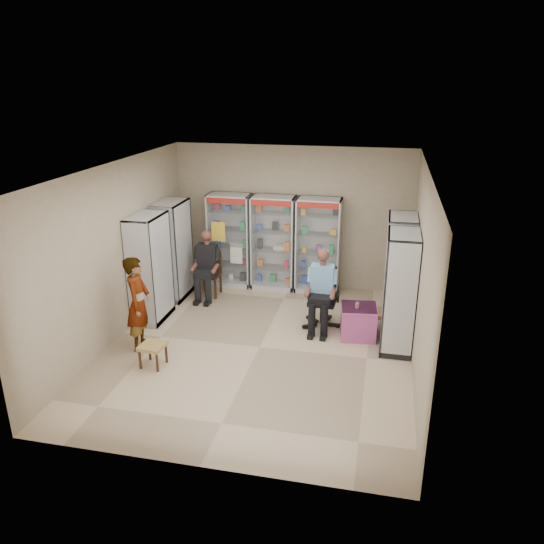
% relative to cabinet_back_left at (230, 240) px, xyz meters
% --- Properties ---
extents(floor, '(6.00, 6.00, 0.00)m').
position_rel_cabinet_back_left_xyz_m(floor, '(1.30, -2.73, -1.00)').
color(floor, tan).
rests_on(floor, ground).
extents(room_shell, '(5.02, 6.02, 3.01)m').
position_rel_cabinet_back_left_xyz_m(room_shell, '(1.30, -2.73, 0.97)').
color(room_shell, tan).
rests_on(room_shell, ground).
extents(cabinet_back_left, '(0.90, 0.50, 2.00)m').
position_rel_cabinet_back_left_xyz_m(cabinet_back_left, '(0.00, 0.00, 0.00)').
color(cabinet_back_left, '#A1A2A8').
rests_on(cabinet_back_left, floor).
extents(cabinet_back_mid, '(0.90, 0.50, 2.00)m').
position_rel_cabinet_back_left_xyz_m(cabinet_back_mid, '(0.95, 0.00, 0.00)').
color(cabinet_back_mid, '#AFB2B7').
rests_on(cabinet_back_mid, floor).
extents(cabinet_back_right, '(0.90, 0.50, 2.00)m').
position_rel_cabinet_back_left_xyz_m(cabinet_back_right, '(1.90, 0.00, 0.00)').
color(cabinet_back_right, silver).
rests_on(cabinet_back_right, floor).
extents(cabinet_right_far, '(0.90, 0.50, 2.00)m').
position_rel_cabinet_back_left_xyz_m(cabinet_right_far, '(3.53, -1.13, 0.00)').
color(cabinet_right_far, silver).
rests_on(cabinet_right_far, floor).
extents(cabinet_right_near, '(0.90, 0.50, 2.00)m').
position_rel_cabinet_back_left_xyz_m(cabinet_right_near, '(3.53, -2.23, 0.00)').
color(cabinet_right_near, '#B6B8BD').
rests_on(cabinet_right_near, floor).
extents(cabinet_left_far, '(0.90, 0.50, 2.00)m').
position_rel_cabinet_back_left_xyz_m(cabinet_left_far, '(-0.93, -0.93, 0.00)').
color(cabinet_left_far, silver).
rests_on(cabinet_left_far, floor).
extents(cabinet_left_near, '(0.90, 0.50, 2.00)m').
position_rel_cabinet_back_left_xyz_m(cabinet_left_near, '(-0.93, -2.03, 0.00)').
color(cabinet_left_near, '#BABBC2').
rests_on(cabinet_left_near, floor).
extents(wooden_chair, '(0.42, 0.42, 0.94)m').
position_rel_cabinet_back_left_xyz_m(wooden_chair, '(-0.25, -0.73, -0.53)').
color(wooden_chair, black).
rests_on(wooden_chair, floor).
extents(seated_customer, '(0.44, 0.60, 1.34)m').
position_rel_cabinet_back_left_xyz_m(seated_customer, '(-0.25, -0.78, -0.33)').
color(seated_customer, black).
rests_on(seated_customer, floor).
extents(office_chair, '(0.62, 0.62, 1.10)m').
position_rel_cabinet_back_left_xyz_m(office_chair, '(2.21, -1.69, -0.45)').
color(office_chair, black).
rests_on(office_chair, floor).
extents(seated_shopkeeper, '(0.48, 0.65, 1.40)m').
position_rel_cabinet_back_left_xyz_m(seated_shopkeeper, '(2.21, -1.74, -0.30)').
color(seated_shopkeeper, '#6194C0').
rests_on(seated_shopkeeper, floor).
extents(pink_trunk, '(0.66, 0.64, 0.57)m').
position_rel_cabinet_back_left_xyz_m(pink_trunk, '(2.89, -1.98, -0.71)').
color(pink_trunk, '#BB4A83').
rests_on(pink_trunk, floor).
extents(tea_glass, '(0.07, 0.07, 0.10)m').
position_rel_cabinet_back_left_xyz_m(tea_glass, '(2.86, -2.04, -0.38)').
color(tea_glass, '#501306').
rests_on(tea_glass, pink_trunk).
extents(woven_stool_a, '(0.52, 0.52, 0.43)m').
position_rel_cabinet_back_left_xyz_m(woven_stool_a, '(3.20, -1.80, -0.78)').
color(woven_stool_a, tan).
rests_on(woven_stool_a, floor).
extents(woven_stool_b, '(0.40, 0.40, 0.37)m').
position_rel_cabinet_back_left_xyz_m(woven_stool_b, '(-0.20, -3.67, -0.81)').
color(woven_stool_b, '#A77346').
rests_on(woven_stool_b, floor).
extents(standing_man, '(0.48, 0.64, 1.60)m').
position_rel_cabinet_back_left_xyz_m(standing_man, '(-0.65, -3.14, -0.20)').
color(standing_man, gray).
rests_on(standing_man, floor).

